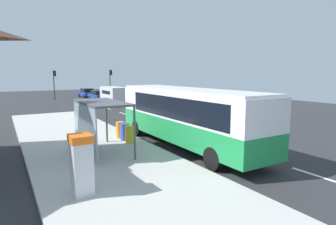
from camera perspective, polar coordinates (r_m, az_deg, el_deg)
name	(u,v)px	position (r m, az deg, el deg)	size (l,w,h in m)	color
ground_plane	(122,114)	(28.13, -9.52, -0.33)	(56.00, 92.00, 0.04)	#2D2D30
sidewalk_platform	(92,150)	(14.94, -15.40, -7.47)	(6.20, 30.00, 0.18)	beige
lane_stripe_seg_0	(317,176)	(12.65, 28.36, -11.41)	(0.16, 2.20, 0.01)	silver
lane_stripe_seg_1	(228,147)	(15.63, 12.32, -7.01)	(0.16, 2.20, 0.01)	silver
lane_stripe_seg_2	(178,131)	(19.45, 2.14, -3.86)	(0.16, 2.20, 0.01)	silver
lane_stripe_seg_3	(146,121)	(23.71, -4.49, -1.73)	(0.16, 2.20, 0.01)	silver
lane_stripe_seg_4	(124,114)	(28.22, -9.05, -0.24)	(0.16, 2.20, 0.01)	silver
lane_stripe_seg_5	(108,108)	(32.87, -12.34, 0.83)	(0.16, 2.20, 0.01)	silver
lane_stripe_seg_6	(95,104)	(37.61, -14.80, 1.64)	(0.16, 2.20, 0.01)	silver
lane_stripe_seg_7	(85,101)	(42.41, -16.71, 2.26)	(0.16, 2.20, 0.01)	silver
bus	(185,114)	(15.07, 3.54, -0.26)	(2.59, 11.03, 3.21)	#1E8C47
white_van	(113,94)	(36.43, -11.14, 3.66)	(2.08, 5.23, 2.30)	silver
sedan_near	(87,93)	(49.24, -16.37, 3.94)	(2.00, 4.48, 1.52)	navy
sedan_far	(98,95)	(43.14, -14.20, 3.49)	(1.96, 4.46, 1.52)	navy
ticket_machine	(82,164)	(9.30, -17.33, -10.11)	(0.66, 0.76, 1.94)	silver
recycling_bin_yellow	(130,134)	(15.68, -7.90, -4.40)	(0.52, 0.52, 0.95)	yellow
recycling_bin_blue	(125,132)	(16.32, -8.87, -3.94)	(0.52, 0.52, 0.95)	blue
recycling_bin_orange	(120,130)	(16.95, -9.77, -3.50)	(0.52, 0.52, 0.95)	orange
traffic_light_near_side	(111,79)	(47.17, -11.73, 6.77)	(0.49, 0.28, 4.68)	#2D2D2D
traffic_light_far_side	(54,80)	(45.83, -22.32, 6.19)	(0.49, 0.28, 4.52)	#2D2D2D
bus_shelter	(96,114)	(13.64, -14.68, -0.29)	(1.80, 4.00, 2.50)	#4C4C51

